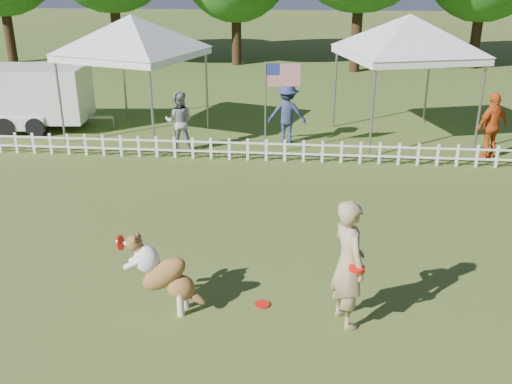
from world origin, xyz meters
TOP-DOWN VIEW (x-y plane):
  - ground at (0.00, 0.00)m, footprint 120.00×120.00m
  - picket_fence at (0.00, 7.00)m, footprint 22.00×0.08m
  - handler at (1.49, -0.30)m, footprint 0.71×0.84m
  - dog at (-1.21, -0.23)m, footprint 1.23×0.53m
  - frisbee_on_turf at (0.23, 0.02)m, footprint 0.26×0.26m
  - canopy_tent_left at (-4.34, 9.09)m, footprint 4.28×4.28m
  - canopy_tent_right at (3.62, 9.57)m, footprint 4.26×4.26m
  - cargo_trailer at (-8.00, 9.52)m, footprint 4.77×2.46m
  - flag_pole at (-0.31, 7.42)m, footprint 0.99×0.30m
  - spectator_a at (-2.75, 7.73)m, footprint 0.84×0.67m
  - spectator_b at (0.23, 8.75)m, footprint 1.14×0.67m
  - spectator_c at (5.77, 7.84)m, footprint 1.12×0.94m

SIDE VIEW (x-z plane):
  - ground at x=0.00m, z-range 0.00..0.00m
  - frisbee_on_turf at x=0.23m, z-range 0.00..0.02m
  - picket_fence at x=0.00m, z-range 0.00..0.60m
  - dog at x=-1.21m, z-range 0.00..1.24m
  - spectator_a at x=-2.75m, z-range 0.00..1.67m
  - spectator_b at x=0.23m, z-range 0.00..1.75m
  - spectator_c at x=5.77m, z-range 0.00..1.80m
  - handler at x=1.49m, z-range 0.00..1.96m
  - cargo_trailer at x=-8.00m, z-range 0.00..2.02m
  - flag_pole at x=-0.31m, z-range 0.00..2.58m
  - canopy_tent_left at x=-4.34m, z-range 0.00..3.51m
  - canopy_tent_right at x=3.62m, z-range 0.00..3.55m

